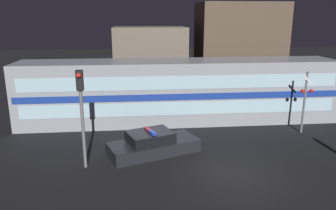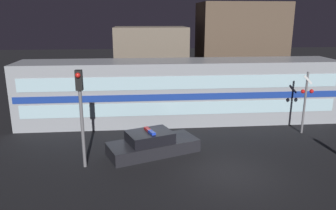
# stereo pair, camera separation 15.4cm
# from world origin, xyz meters

# --- Properties ---
(ground_plane) EXTENTS (120.00, 120.00, 0.00)m
(ground_plane) POSITION_xyz_m (0.00, 0.00, 0.00)
(ground_plane) COLOR black
(train) EXTENTS (20.82, 3.22, 4.10)m
(train) POSITION_xyz_m (-1.36, 8.00, 2.05)
(train) COLOR #999EA5
(train) RESTS_ON ground_plane
(police_car) EXTENTS (4.97, 3.35, 1.31)m
(police_car) POSITION_xyz_m (-3.44, 2.67, 0.48)
(police_car) COLOR black
(police_car) RESTS_ON ground_plane
(crossing_signal_near) EXTENTS (0.78, 0.32, 3.76)m
(crossing_signal_near) POSITION_xyz_m (5.78, 4.86, 2.15)
(crossing_signal_near) COLOR slate
(crossing_signal_near) RESTS_ON ground_plane
(traffic_light_corner) EXTENTS (0.30, 0.46, 4.61)m
(traffic_light_corner) POSITION_xyz_m (-6.69, 1.36, 3.06)
(traffic_light_corner) COLOR slate
(traffic_light_corner) RESTS_ON ground_plane
(building_left) EXTENTS (6.08, 4.14, 6.03)m
(building_left) POSITION_xyz_m (-2.95, 15.14, 3.01)
(building_left) COLOR #726656
(building_left) RESTS_ON ground_plane
(building_center) EXTENTS (7.21, 4.50, 8.03)m
(building_center) POSITION_xyz_m (4.85, 15.11, 4.02)
(building_center) COLOR brown
(building_center) RESTS_ON ground_plane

